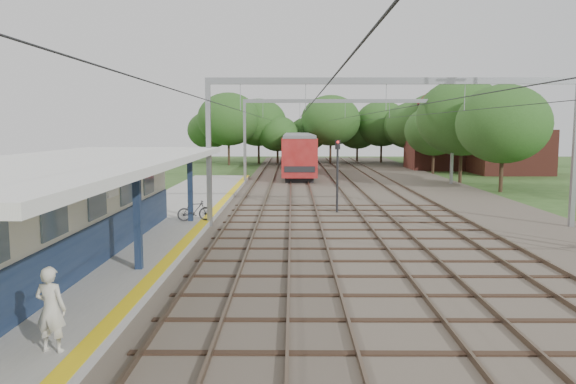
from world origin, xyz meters
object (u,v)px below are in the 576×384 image
object	(u,v)px
train	(297,149)
signal_post	(337,169)
person	(51,309)
bicycle	(195,210)

from	to	relation	value
train	signal_post	size ratio (longest dim) A/B	9.27
person	bicycle	bearing A→B (deg)	-81.56
person	train	world-z (taller)	train
person	signal_post	xyz separation A→B (m)	(7.19, 19.88, 1.28)
bicycle	train	size ratio (longest dim) A/B	0.04
person	bicycle	xyz separation A→B (m)	(0.14, 15.50, -0.37)
bicycle	person	bearing A→B (deg)	161.67
signal_post	person	bearing A→B (deg)	-107.67
person	signal_post	bearing A→B (deg)	-100.93
person	bicycle	distance (m)	15.51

